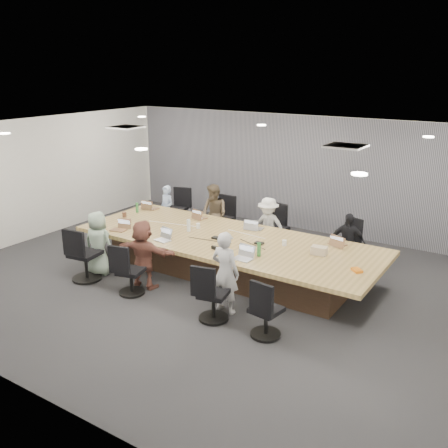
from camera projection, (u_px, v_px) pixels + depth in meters
The scene contains 40 objects.
floor at pixel (213, 282), 9.45m from camera, with size 10.00×8.00×0.00m, color #2B2C2F.
ceiling at pixel (211, 133), 8.60m from camera, with size 10.00×8.00×0.00m, color white.
wall_back at pixel (303, 173), 12.23m from camera, with size 10.00×2.80×0.00m, color silver.
wall_front at pixel (20, 291), 5.82m from camera, with size 10.00×2.80×0.00m, color silver.
wall_left at pixel (34, 179), 11.60m from camera, with size 8.00×2.80×0.00m, color silver.
curtain at pixel (302, 174), 12.16m from camera, with size 9.80×0.04×2.80m, color slate.
conference_table at pixel (227, 254), 9.72m from camera, with size 6.00×2.20×0.74m.
chair_0 at pixel (176, 212), 12.41m from camera, with size 0.58×0.58×0.85m, color black, non-canonical shape.
chair_1 at pixel (222, 222), 11.70m from camera, with size 0.56×0.56×0.83m, color black, non-canonical shape.
chair_2 at pixel (275, 232), 10.99m from camera, with size 0.56×0.56×0.84m, color black, non-canonical shape.
chair_3 at pixel (352, 249), 10.10m from camera, with size 0.50×0.50×0.74m, color black, non-canonical shape.
chair_4 at pixel (86, 258), 9.43m from camera, with size 0.59×0.59×0.88m, color black, non-canonical shape.
chair_5 at pixel (131, 275), 8.86m from camera, with size 0.49×0.49×0.72m, color black, non-canonical shape.
chair_6 at pixel (213, 298), 7.94m from camera, with size 0.51×0.51×0.76m, color black, non-canonical shape.
chair_7 at pixel (266, 314), 7.45m from camera, with size 0.49×0.49×0.73m, color black, non-canonical shape.
person_0 at pixel (167, 209), 12.08m from camera, with size 0.43×0.28×1.17m, color #A6BDEA.
laptop_0 at pixel (152, 208), 11.59m from camera, with size 0.31×0.21×0.02m, color #8C6647.
person_1 at pixel (214, 214), 11.34m from camera, with size 0.67×0.52×1.37m, color brown.
laptop_1 at pixel (200, 218), 10.88m from camera, with size 0.29×0.20×0.02m, color #8C6647.
person_2 at pixel (268, 227), 10.64m from camera, with size 0.82×0.47×1.27m, color silver.
laptop_2 at pixel (255, 228), 10.17m from camera, with size 0.31×0.22×0.02m, color #B2B2B7.
person_3 at pixel (347, 243), 9.75m from camera, with size 0.71×0.30×1.21m, color black.
laptop_3 at pixel (337, 244), 9.26m from camera, with size 0.31×0.21×0.02m, color #8C6647.
person_4 at pixel (98, 243), 9.65m from camera, with size 0.62×0.40×1.27m, color #8CA692.
laptop_4 at pixel (118, 230), 10.06m from camera, with size 0.30×0.21×0.02m, color #8C6647.
person_5 at pixel (143, 254), 9.05m from camera, with size 1.20×0.38×1.29m, color brown.
laptop_5 at pixel (163, 240), 9.46m from camera, with size 0.29×0.20×0.02m, color #B2B2B7.
person_6 at pixel (225, 272), 8.12m from camera, with size 0.51×0.33×1.40m, color #AAAAAE.
laptop_6 at pixel (243, 259), 8.55m from camera, with size 0.32×0.22×0.02m, color #B2B2B7.
bottle_green_left at pixel (137, 208), 11.26m from camera, with size 0.06×0.06×0.23m, color #327A39.
bottle_green_right at pixel (259, 249), 8.68m from camera, with size 0.07×0.07×0.24m, color #327A39.
bottle_clear at pixel (189, 225), 9.98m from camera, with size 0.07×0.07×0.24m, color silver.
cup_white_far at pixel (198, 226), 10.18m from camera, with size 0.08×0.08×0.10m, color white.
cup_white_near at pixel (284, 243), 9.20m from camera, with size 0.08×0.08×0.10m, color white.
mug_brown at pixel (124, 214), 10.94m from camera, with size 0.09×0.09×0.11m, color brown.
mic_left at pixel (216, 238), 9.57m from camera, with size 0.17×0.11×0.03m, color black.
mic_right at pixel (259, 243), 9.29m from camera, with size 0.16×0.11×0.03m, color black.
stapler at pixel (215, 248), 9.00m from camera, with size 0.17×0.04×0.06m, color black.
canvas_bag at pixel (319, 251), 8.76m from camera, with size 0.27×0.17×0.15m, color #C0AC8C.
snack_packet at pixel (357, 270), 8.05m from camera, with size 0.19×0.12×0.04m, color orange.
Camera 1 is at (4.87, -7.17, 3.91)m, focal length 40.00 mm.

